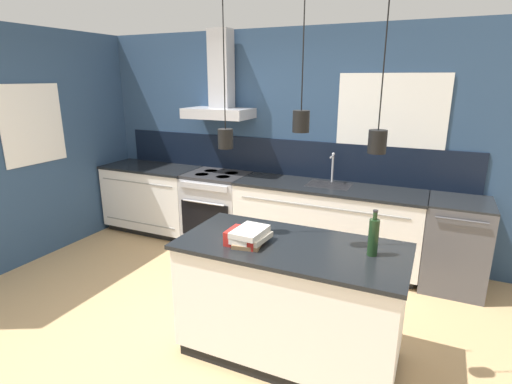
{
  "coord_description": "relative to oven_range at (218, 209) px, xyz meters",
  "views": [
    {
      "loc": [
        1.73,
        -2.47,
        2.05
      ],
      "look_at": [
        0.28,
        0.7,
        1.05
      ],
      "focal_mm": 28.0,
      "sensor_mm": 36.0,
      "label": 1
    }
  ],
  "objects": [
    {
      "name": "counter_run_sink",
      "position": [
        1.4,
        0.01,
        0.01
      ],
      "size": [
        2.07,
        0.64,
        1.25
      ],
      "color": "black",
      "rests_on": "ground_plane"
    },
    {
      "name": "bottle_on_island",
      "position": [
        2.13,
        -1.61,
        0.59
      ],
      "size": [
        0.07,
        0.07,
        0.32
      ],
      "color": "#193319",
      "rests_on": "kitchen_island"
    },
    {
      "name": "kitchen_island",
      "position": [
        1.58,
        -1.67,
        0.0
      ],
      "size": [
        1.62,
        0.79,
        0.91
      ],
      "color": "black",
      "rests_on": "ground_plane"
    },
    {
      "name": "counter_run_left",
      "position": [
        -1.01,
        0.01,
        0.01
      ],
      "size": [
        1.29,
        0.64,
        0.91
      ],
      "color": "black",
      "rests_on": "ground_plane"
    },
    {
      "name": "book_stack",
      "position": [
        1.3,
        -1.76,
        0.51
      ],
      "size": [
        0.25,
        0.34,
        0.11
      ],
      "color": "olive",
      "rests_on": "kitchen_island"
    },
    {
      "name": "wall_left",
      "position": [
        -1.72,
        -0.99,
        0.85
      ],
      "size": [
        0.08,
        3.8,
        2.6
      ],
      "color": "navy",
      "rests_on": "ground_plane"
    },
    {
      "name": "wall_back",
      "position": [
        0.68,
        0.31,
        0.9
      ],
      "size": [
        5.6,
        2.12,
        2.6
      ],
      "color": "navy",
      "rests_on": "ground_plane"
    },
    {
      "name": "oven_range",
      "position": [
        0.0,
        0.0,
        0.0
      ],
      "size": [
        0.75,
        0.66,
        0.91
      ],
      "color": "#B5B5BA",
      "rests_on": "ground_plane"
    },
    {
      "name": "dishwasher",
      "position": [
        2.72,
        0.0,
        -0.0
      ],
      "size": [
        0.59,
        0.65,
        0.91
      ],
      "color": "#4C4C51",
      "rests_on": "ground_plane"
    },
    {
      "name": "ground_plane",
      "position": [
        0.71,
        -1.69,
        -0.46
      ],
      "size": [
        16.0,
        16.0,
        0.0
      ],
      "primitive_type": "plane",
      "color": "tan",
      "rests_on": "ground"
    },
    {
      "name": "red_supply_box",
      "position": [
        1.27,
        -1.8,
        0.51
      ],
      "size": [
        0.23,
        0.2,
        0.1
      ],
      "color": "red",
      "rests_on": "kitchen_island"
    }
  ]
}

